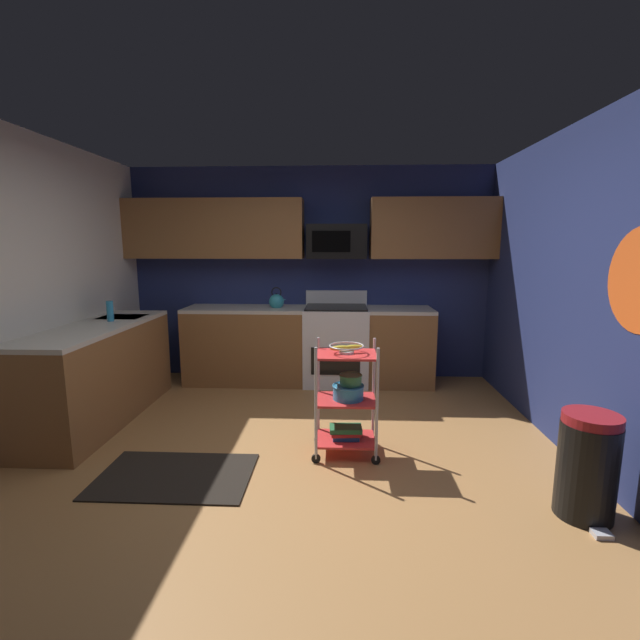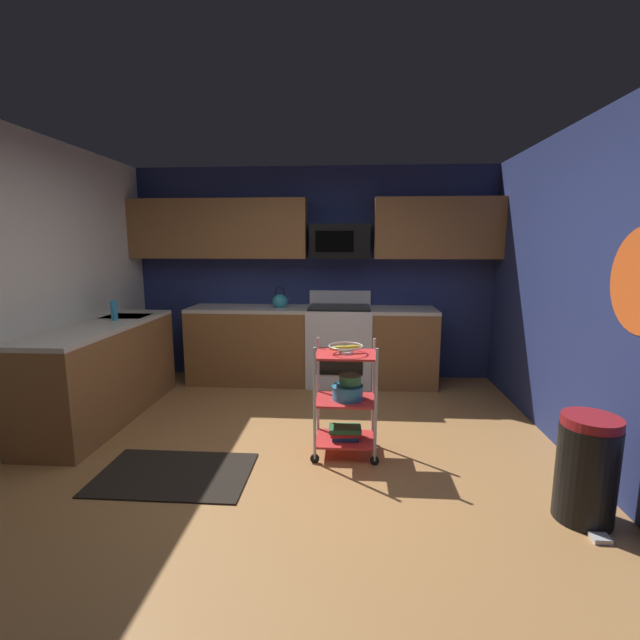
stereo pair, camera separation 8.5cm
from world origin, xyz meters
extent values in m
cube|color=#A87542|center=(0.00, 0.00, -0.02)|extent=(4.40, 4.80, 0.04)
cube|color=navy|center=(0.00, 2.43, 1.30)|extent=(4.52, 0.06, 2.60)
cube|color=navy|center=(2.23, 0.00, 1.30)|extent=(0.06, 4.80, 2.60)
cube|color=brown|center=(0.00, 2.10, 0.44)|extent=(2.95, 0.60, 0.88)
cube|color=beige|center=(0.00, 2.10, 0.90)|extent=(2.95, 0.60, 0.04)
cube|color=brown|center=(-1.90, 0.83, 0.44)|extent=(0.60, 1.93, 0.88)
cube|color=beige|center=(-1.90, 0.83, 0.90)|extent=(0.60, 1.93, 0.04)
cube|color=#B7BABC|center=(-1.90, 1.35, 0.84)|extent=(0.44, 0.36, 0.16)
cube|color=white|center=(0.33, 2.10, 0.46)|extent=(0.76, 0.64, 0.92)
cube|color=black|center=(0.33, 1.78, 0.35)|extent=(0.56, 0.01, 0.32)
cube|color=white|center=(0.33, 2.39, 1.01)|extent=(0.76, 0.06, 0.18)
cube|color=black|center=(0.33, 2.10, 0.93)|extent=(0.72, 0.60, 0.02)
cube|color=brown|center=(-1.13, 2.23, 1.85)|extent=(2.13, 0.33, 0.70)
cube|color=brown|center=(1.47, 2.23, 1.85)|extent=(1.47, 0.33, 0.70)
cube|color=black|center=(0.33, 2.21, 1.70)|extent=(0.70, 0.38, 0.40)
cube|color=black|center=(0.27, 2.02, 1.70)|extent=(0.44, 0.01, 0.24)
cylinder|color=silver|center=(0.21, 0.06, 0.47)|extent=(0.02, 0.02, 0.88)
cylinder|color=black|center=(0.21, 0.06, 0.04)|extent=(0.07, 0.02, 0.07)
cylinder|color=silver|center=(0.66, 0.06, 0.47)|extent=(0.02, 0.02, 0.88)
cylinder|color=black|center=(0.66, 0.06, 0.04)|extent=(0.07, 0.02, 0.07)
cylinder|color=silver|center=(0.21, 0.41, 0.47)|extent=(0.02, 0.02, 0.88)
cylinder|color=black|center=(0.21, 0.41, 0.04)|extent=(0.07, 0.02, 0.07)
cylinder|color=silver|center=(0.66, 0.41, 0.47)|extent=(0.02, 0.02, 0.88)
cylinder|color=black|center=(0.66, 0.41, 0.04)|extent=(0.07, 0.02, 0.07)
cube|color=red|center=(0.43, 0.23, 0.12)|extent=(0.46, 0.35, 0.02)
cube|color=red|center=(0.43, 0.23, 0.45)|extent=(0.46, 0.35, 0.02)
cube|color=red|center=(0.43, 0.23, 0.82)|extent=(0.46, 0.35, 0.02)
torus|color=silver|center=(0.43, 0.23, 0.89)|extent=(0.27, 0.27, 0.01)
cylinder|color=silver|center=(0.43, 0.23, 0.84)|extent=(0.12, 0.12, 0.02)
ellipsoid|color=yellow|center=(0.48, 0.25, 0.87)|extent=(0.17, 0.09, 0.04)
ellipsoid|color=yellow|center=(0.39, 0.22, 0.87)|extent=(0.17, 0.09, 0.04)
cylinder|color=#338CBF|center=(0.45, 0.23, 0.51)|extent=(0.24, 0.24, 0.11)
torus|color=#338CBF|center=(0.45, 0.23, 0.57)|extent=(0.25, 0.25, 0.01)
cylinder|color=#387F4C|center=(0.47, 0.24, 0.61)|extent=(0.17, 0.17, 0.08)
torus|color=#387F4C|center=(0.47, 0.24, 0.65)|extent=(0.18, 0.18, 0.01)
cube|color=#1E4C8C|center=(0.43, 0.23, 0.15)|extent=(0.22, 0.16, 0.04)
cube|color=#B22626|center=(0.43, 0.23, 0.18)|extent=(0.25, 0.18, 0.03)
cube|color=#26723F|center=(0.43, 0.23, 0.21)|extent=(0.26, 0.17, 0.04)
sphere|color=teal|center=(-0.38, 2.10, 0.99)|extent=(0.18, 0.18, 0.18)
sphere|color=black|center=(-0.38, 2.10, 1.08)|extent=(0.03, 0.03, 0.03)
cone|color=teal|center=(-0.30, 2.10, 1.01)|extent=(0.09, 0.04, 0.06)
torus|color=black|center=(-0.38, 2.10, 1.10)|extent=(0.12, 0.01, 0.12)
cylinder|color=#2D8CBF|center=(-1.87, 1.07, 1.02)|extent=(0.06, 0.06, 0.20)
cylinder|color=black|center=(1.90, -0.52, 0.30)|extent=(0.34, 0.34, 0.60)
cylinder|color=maroon|center=(1.90, -0.52, 0.63)|extent=(0.33, 0.33, 0.06)
cube|color=#B2B2B7|center=(1.90, -0.73, 0.01)|extent=(0.10, 0.08, 0.03)
cube|color=black|center=(-0.81, -0.19, 0.01)|extent=(1.10, 0.70, 0.01)
camera|label=1|loc=(0.38, -3.10, 1.66)|focal=24.74mm
camera|label=2|loc=(0.47, -3.10, 1.66)|focal=24.74mm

